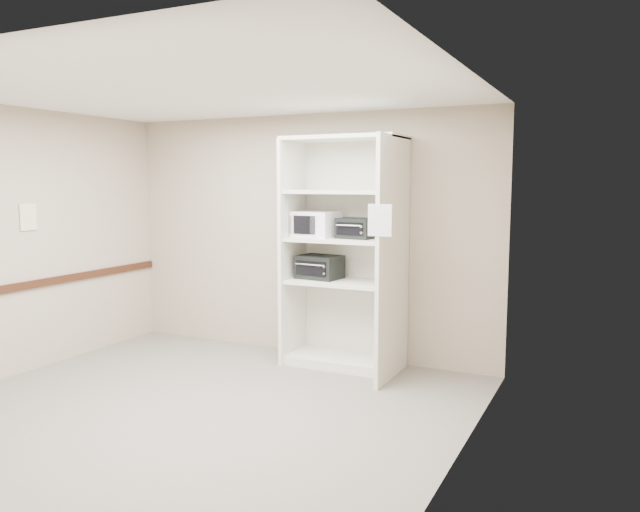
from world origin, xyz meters
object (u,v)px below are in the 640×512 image
at_px(microwave, 316,224).
at_px(toaster_oven_lower, 320,267).
at_px(shelving_unit, 348,261).
at_px(toaster_oven_upper, 356,228).

height_order(microwave, toaster_oven_lower, microwave).
bearing_deg(microwave, shelving_unit, 8.59).
distance_m(microwave, toaster_oven_upper, 0.46).
distance_m(shelving_unit, toaster_oven_upper, 0.36).
bearing_deg(toaster_oven_upper, shelving_unit, -177.25).
height_order(shelving_unit, toaster_oven_lower, shelving_unit).
distance_m(microwave, toaster_oven_lower, 0.46).
bearing_deg(toaster_oven_lower, shelving_unit, 4.43).
distance_m(shelving_unit, microwave, 0.53).
xyz_separation_m(microwave, toaster_oven_upper, (0.46, -0.00, -0.03)).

